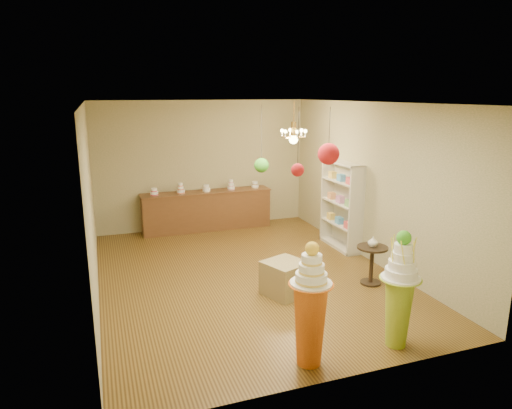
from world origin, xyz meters
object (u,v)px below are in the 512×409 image
object	(u,v)px
round_table	(372,260)
sideboard	(207,210)
pedestal_green	(399,297)
pedestal_orange	(310,314)

from	to	relation	value
round_table	sideboard	bearing A→B (deg)	114.89
pedestal_green	round_table	xyz separation A→B (m)	(0.79, 1.78, -0.23)
sideboard	pedestal_orange	bearing A→B (deg)	-91.46
pedestal_orange	sideboard	distance (m)	5.82
sideboard	round_table	world-z (taller)	sideboard
sideboard	round_table	distance (m)	4.45
pedestal_orange	round_table	world-z (taller)	pedestal_orange
pedestal_green	pedestal_orange	bearing A→B (deg)	180.00
pedestal_green	round_table	bearing A→B (deg)	66.14
pedestal_orange	round_table	bearing A→B (deg)	41.39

